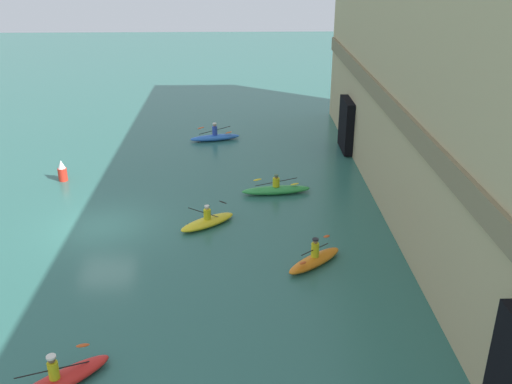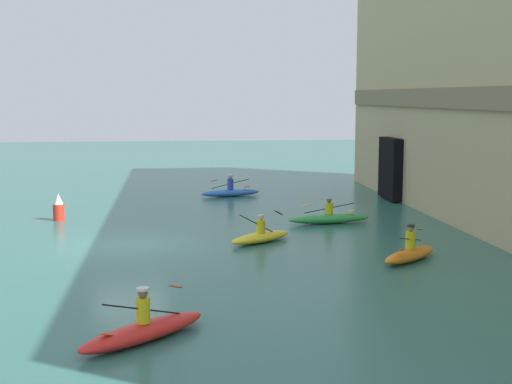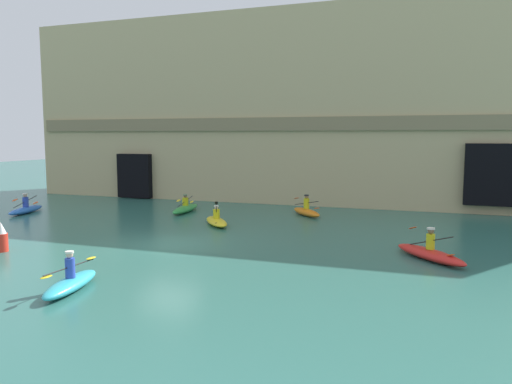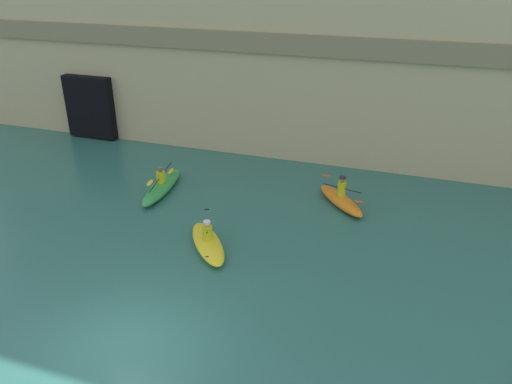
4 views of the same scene
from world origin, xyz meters
TOP-DOWN VIEW (x-y plane):
  - ground_plane at (0.00, 0.00)m, footprint 120.00×120.00m
  - kayak_red at (10.29, 0.92)m, footprint 2.90×3.09m
  - kayak_green at (-3.45, 8.14)m, footprint 1.14×3.61m
  - kayak_yellow at (0.05, 4.80)m, footprint 2.37×2.74m
  - kayak_blue at (-12.07, 4.68)m, footprint 1.43×3.32m
  - kayak_orange at (3.62, 9.26)m, footprint 2.40×2.61m
  - marker_buoy at (-5.53, -3.30)m, footprint 0.48×0.48m

SIDE VIEW (x-z plane):
  - ground_plane at x=0.00m, z-range 0.00..0.00m
  - kayak_yellow at x=0.05m, z-range -0.36..0.79m
  - kayak_green at x=-3.45m, z-range -0.29..0.76m
  - kayak_red at x=10.29m, z-range -0.36..0.83m
  - kayak_blue at x=-12.07m, z-range -0.34..0.82m
  - kayak_orange at x=3.62m, z-range -0.35..0.85m
  - marker_buoy at x=-5.53m, z-range -0.04..1.13m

